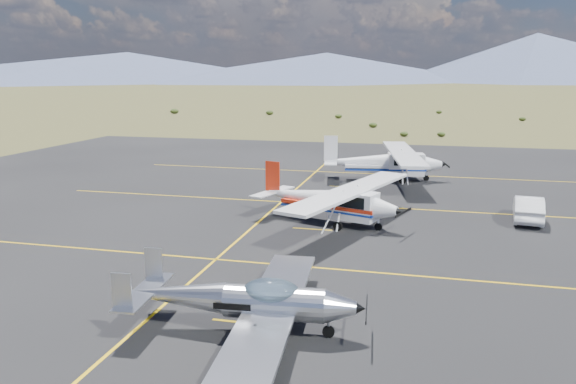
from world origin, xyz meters
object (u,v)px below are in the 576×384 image
at_px(aircraft_low_wing, 248,301).
at_px(sedan, 528,208).
at_px(aircraft_cessna, 330,199).
at_px(aircraft_plain, 385,161).

xyz_separation_m(aircraft_low_wing, sedan, (10.32, 15.89, -0.33)).
height_order(aircraft_low_wing, sedan, aircraft_low_wing).
bearing_deg(aircraft_cessna, sedan, 34.89).
bearing_deg(aircraft_plain, aircraft_low_wing, -104.19).
xyz_separation_m(aircraft_cessna, sedan, (10.04, 2.93, -0.63)).
distance_m(aircraft_low_wing, sedan, 18.95).
bearing_deg(aircraft_low_wing, aircraft_plain, 80.32).
relative_size(aircraft_low_wing, aircraft_cessna, 0.85).
distance_m(aircraft_plain, sedan, 12.63).
distance_m(aircraft_cessna, sedan, 10.48).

